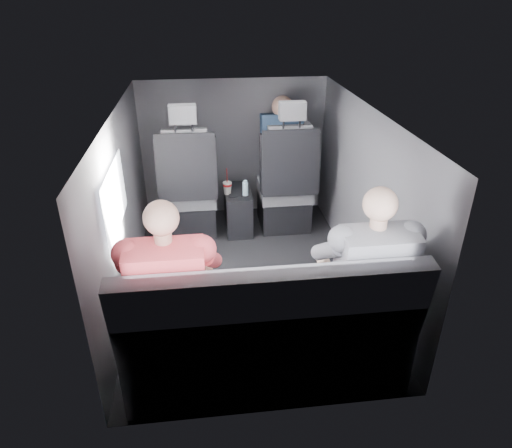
{
  "coord_description": "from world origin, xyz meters",
  "views": [
    {
      "loc": [
        -0.31,
        -3.05,
        2.11
      ],
      "look_at": [
        0.06,
        -0.05,
        0.53
      ],
      "focal_mm": 32.0,
      "sensor_mm": 36.0,
      "label": 1
    }
  ],
  "objects": [
    {
      "name": "panel_front",
      "position": [
        0.0,
        1.3,
        0.68
      ],
      "size": [
        1.8,
        0.02,
        1.35
      ],
      "primitive_type": "cube",
      "color": "#56565B",
      "rests_on": "floor"
    },
    {
      "name": "ceiling",
      "position": [
        0.0,
        0.0,
        1.35
      ],
      "size": [
        2.6,
        2.6,
        0.0
      ],
      "primitive_type": "plane",
      "rotation": [
        3.14,
        0.0,
        0.0
      ],
      "color": "#B2B2AD",
      "rests_on": "panel_back"
    },
    {
      "name": "floor",
      "position": [
        0.0,
        0.0,
        0.0
      ],
      "size": [
        2.6,
        2.6,
        0.0
      ],
      "primitive_type": "plane",
      "color": "black",
      "rests_on": "ground"
    },
    {
      "name": "front_seat_left",
      "position": [
        -0.45,
        0.84,
        0.4
      ],
      "size": [
        0.52,
        0.58,
        1.26
      ],
      "color": "black",
      "rests_on": "floor"
    },
    {
      "name": "panel_back",
      "position": [
        0.0,
        -1.3,
        0.68
      ],
      "size": [
        1.8,
        0.02,
        1.35
      ],
      "primitive_type": "cube",
      "color": "#56565B",
      "rests_on": "floor"
    },
    {
      "name": "passenger_rear_right",
      "position": [
        0.56,
        -0.97,
        0.63
      ],
      "size": [
        0.5,
        0.62,
        1.23
      ],
      "color": "navy",
      "rests_on": "rear_bench"
    },
    {
      "name": "seatbelt",
      "position": [
        0.45,
        0.67,
        0.8
      ],
      "size": [
        0.35,
        0.11,
        0.59
      ],
      "primitive_type": "cube",
      "rotation": [
        -0.14,
        0.49,
        0.0
      ],
      "color": "black",
      "rests_on": "front_seat_right"
    },
    {
      "name": "soda_cup",
      "position": [
        -0.1,
        0.82,
        0.46
      ],
      "size": [
        0.08,
        0.08,
        0.25
      ],
      "color": "white",
      "rests_on": "center_console"
    },
    {
      "name": "panel_right",
      "position": [
        0.9,
        0.0,
        0.68
      ],
      "size": [
        0.02,
        2.6,
        1.35
      ],
      "primitive_type": "cube",
      "color": "#56565B",
      "rests_on": "floor"
    },
    {
      "name": "water_bottle",
      "position": [
        0.06,
        0.75,
        0.47
      ],
      "size": [
        0.05,
        0.05,
        0.15
      ],
      "color": "#ABCAE7",
      "rests_on": "center_console"
    },
    {
      "name": "front_seat_right",
      "position": [
        0.45,
        0.84,
        0.4
      ],
      "size": [
        0.52,
        0.58,
        1.26
      ],
      "color": "black",
      "rests_on": "floor"
    },
    {
      "name": "passenger_rear_left",
      "position": [
        -0.52,
        -0.97,
        0.63
      ],
      "size": [
        0.5,
        0.62,
        1.21
      ],
      "color": "#39383E",
      "rests_on": "rear_bench"
    },
    {
      "name": "panel_left",
      "position": [
        -0.9,
        0.0,
        0.68
      ],
      "size": [
        0.02,
        2.6,
        1.35
      ],
      "primitive_type": "cube",
      "color": "#56565B",
      "rests_on": "floor"
    },
    {
      "name": "laptop_black",
      "position": [
        0.58,
        -0.76,
        0.64
      ],
      "size": [
        0.4,
        0.39,
        0.26
      ],
      "color": "black",
      "rests_on": "passenger_rear_right"
    },
    {
      "name": "side_window",
      "position": [
        -0.88,
        -0.3,
        0.9
      ],
      "size": [
        0.02,
        0.75,
        0.42
      ],
      "primitive_type": "cube",
      "color": "white",
      "rests_on": "panel_left"
    },
    {
      "name": "passenger_front_right",
      "position": [
        0.45,
        1.1,
        0.75
      ],
      "size": [
        0.39,
        0.39,
        0.79
      ],
      "color": "navy",
      "rests_on": "front_seat_right"
    },
    {
      "name": "laptop_white",
      "position": [
        -0.48,
        -0.79,
        0.63
      ],
      "size": [
        0.38,
        0.39,
        0.25
      ],
      "color": "silver",
      "rests_on": "passenger_rear_left"
    },
    {
      "name": "rear_bench",
      "position": [
        0.0,
        -1.06,
        0.31
      ],
      "size": [
        1.6,
        0.57,
        0.92
      ],
      "color": "#58595D",
      "rests_on": "floor"
    },
    {
      "name": "center_console",
      "position": [
        0.0,
        0.88,
        0.2
      ],
      "size": [
        0.24,
        0.48,
        0.41
      ],
      "color": "black",
      "rests_on": "floor"
    }
  ]
}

